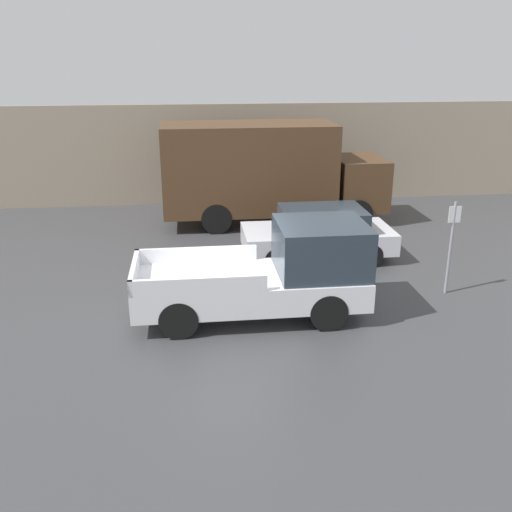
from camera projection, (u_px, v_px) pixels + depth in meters
The scene contains 6 objects.
ground_plane at pixel (230, 317), 12.92m from camera, with size 60.00×60.00×0.00m, color #3D3D3F.
building_wall at pixel (209, 155), 22.10m from camera, with size 28.00×0.15×3.81m.
pickup_truck at pixel (273, 273), 12.72m from camera, with size 5.14×2.04×2.13m.
car at pixel (319, 233), 16.37m from camera, with size 4.27×1.99×1.47m.
delivery_truck at pixel (265, 171), 19.46m from camera, with size 7.60×2.46×3.43m.
parking_sign at pixel (451, 243), 13.76m from camera, with size 0.30×0.07×2.33m.
Camera 1 is at (-0.78, -11.68, 5.66)m, focal length 40.00 mm.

